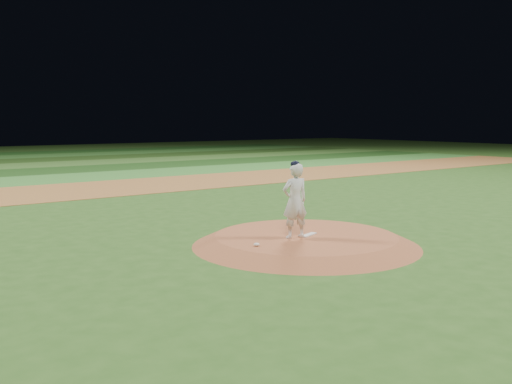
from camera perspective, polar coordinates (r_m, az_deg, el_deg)
name	(u,v)px	position (r m, az deg, el deg)	size (l,w,h in m)	color
ground	(306,245)	(13.94, 4.97, -5.32)	(120.00, 120.00, 0.00)	#2C561B
infield_dirt_band	(91,189)	(25.94, -16.16, 0.27)	(70.00, 6.00, 0.02)	#9A622F
outfield_stripe_0	(51,179)	(31.12, -19.78, 1.23)	(70.00, 5.00, 0.02)	#367C2D
outfield_stripe_1	(24,172)	(35.91, -22.15, 1.87)	(70.00, 5.00, 0.02)	#1B4416
outfield_stripe_2	(3,166)	(40.75, -23.97, 2.35)	(70.00, 5.00, 0.02)	#396926
pitchers_mound	(306,240)	(13.91, 4.98, -4.81)	(5.50, 5.50, 0.25)	#A45833
pitching_rubber	(309,235)	(13.85, 5.29, -4.28)	(0.57, 0.14, 0.03)	white
rosin_bag	(257,244)	(12.63, 0.06, -5.27)	(0.13, 0.13, 0.07)	silver
pitcher_on_mound	(295,200)	(13.38, 3.91, -0.84)	(0.71, 0.54, 1.83)	silver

